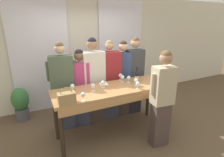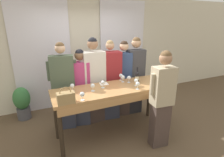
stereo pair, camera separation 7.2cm
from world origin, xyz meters
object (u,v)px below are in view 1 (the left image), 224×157
Objects in this scene: wine_glass_center_mid at (129,78)px; wine_glass_center_right at (120,76)px; wine_glass_back_left at (83,95)px; wine_glass_back_right at (72,86)px; handbag at (67,98)px; potted_plant at (21,103)px; wine_glass_front_mid at (138,84)px; host_pouring at (162,99)px; guest_navy_coat at (123,77)px; wine_glass_center_left at (136,81)px; guest_beige_cap at (134,75)px; wine_glass_back_mid at (93,86)px; wine_glass_front_left at (123,77)px; wine_bottle at (137,76)px; wine_glass_front_right at (103,83)px; guest_cream_sweater at (93,81)px; guest_striped_shirt at (110,81)px; guest_olive_jacket at (63,87)px; guest_pink_top at (81,87)px.

wine_glass_center_right is at bearing 111.61° from wine_glass_center_mid.
wine_glass_back_right is (-0.06, 0.43, -0.00)m from wine_glass_back_left.
handbag reaches higher than potted_plant.
wine_glass_front_mid is 0.49m from host_pouring.
guest_navy_coat is (1.45, 0.91, -0.14)m from handbag.
wine_glass_center_left is 0.83m from guest_beige_cap.
wine_glass_center_right is at bearing 10.59° from wine_glass_back_right.
potted_plant is at bearing 131.62° from wine_glass_back_mid.
guest_navy_coat reaches higher than wine_glass_front_left.
wine_bottle reaches higher than wine_glass_front_right.
wine_glass_front_left is 1.00× the size of wine_glass_back_mid.
handbag is at bearing -152.50° from guest_beige_cap.
potted_plant is at bearing 148.87° from wine_glass_front_left.
host_pouring is (-0.24, -1.25, -0.05)m from guest_beige_cap.
guest_cream_sweater is at bearing 145.34° from wine_bottle.
wine_glass_front_left is 0.12m from wine_glass_center_mid.
guest_beige_cap is (0.31, 0.00, 0.01)m from guest_navy_coat.
wine_glass_front_right is 1.00× the size of wine_glass_back_mid.
guest_cream_sweater is 0.71m from guest_navy_coat.
wine_glass_center_mid is 1.00× the size of wine_glass_back_left.
wine_glass_back_mid is (-0.76, 0.25, 0.00)m from wine_glass_front_mid.
wine_glass_front_right is at bearing 18.93° from wine_glass_back_mid.
wine_bottle is at bearing -34.66° from guest_cream_sweater.
guest_striped_shirt is (0.38, 0.00, -0.05)m from guest_cream_sweater.
wine_glass_front_left is at bearing 157.26° from wine_bottle.
wine_glass_center_left is 0.60m from host_pouring.
guest_beige_cap reaches higher than wine_glass_front_right.
guest_striped_shirt reaches higher than wine_glass_center_mid.
guest_olive_jacket is 2.35× the size of potted_plant.
wine_glass_front_left is 0.12m from wine_glass_center_right.
wine_glass_back_right is at bearing 179.84° from wine_glass_center_mid.
guest_beige_cap reaches higher than guest_pink_top.
guest_olive_jacket is at bearing 143.44° from wine_glass_front_mid.
wine_glass_front_mid is 0.80m from wine_glass_back_mid.
wine_glass_front_right is at bearing 165.03° from wine_glass_center_left.
host_pouring reaches higher than wine_glass_back_left.
guest_cream_sweater reaches higher than host_pouring.
guest_striped_shirt reaches higher than guest_pink_top.
guest_cream_sweater is at bearing 180.00° from guest_beige_cap.
wine_glass_back_left is at bearing -131.84° from wine_glass_back_mid.
wine_glass_center_left is 0.22m from wine_glass_center_mid.
guest_pink_top is at bearing -32.93° from potted_plant.
guest_cream_sweater is at bearing -27.76° from potted_plant.
handbag is 0.14× the size of guest_beige_cap.
wine_glass_center_mid is 0.67m from guest_beige_cap.
wine_glass_back_left is (0.25, -0.00, 0.01)m from handbag.
guest_beige_cap is at bearing 27.97° from wine_glass_front_right.
wine_glass_front_left and wine_glass_center_right have the same top height.
wine_glass_front_left is 1.00× the size of wine_glass_front_right.
handbag is at bearing -147.78° from guest_navy_coat.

